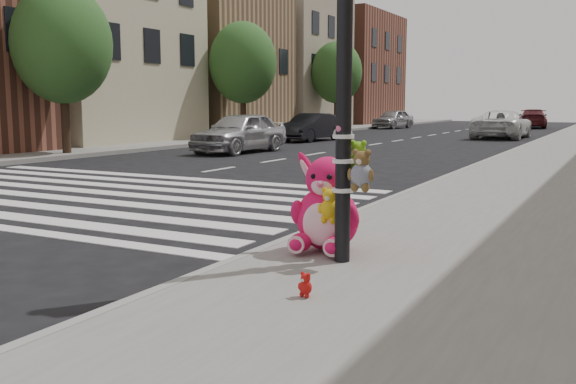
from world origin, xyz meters
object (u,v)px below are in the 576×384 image
Objects in this scene: car_silver_far at (240,132)px; car_dark_far at (311,127)px; signal_pole at (346,102)px; car_white_near at (502,124)px; pink_bunny at (326,210)px; red_teddy at (305,285)px.

car_dark_far is at bearing 98.57° from car_silver_far.
signal_pole reaches higher than car_dark_far.
pink_bunny is at bearing 96.27° from car_white_near.
signal_pole is at bearing 112.88° from red_teddy.
car_white_near is (7.47, 6.59, 0.06)m from car_dark_far.
signal_pole reaches higher than car_white_near.
signal_pole is 2.03m from red_teddy.
car_silver_far is at bearing 138.13° from red_teddy.
pink_bunny is 1.79m from red_teddy.
car_silver_far is 1.10× the size of car_dark_far.
signal_pole is 16.71m from car_silver_far.
signal_pole is 18.48× the size of red_teddy.
car_white_near is at bearing 110.69° from red_teddy.
car_white_near is (-3.14, 27.60, -1.08)m from signal_pole.
red_teddy is at bearing -53.52° from car_silver_far.
car_silver_far reaches higher than car_white_near.
signal_pole is 27.80m from car_white_near.
red_teddy is at bearing -59.13° from car_dark_far.
pink_bunny is 5.17× the size of red_teddy.
car_white_near is (-3.35, 28.92, 0.45)m from red_teddy.
signal_pole is at bearing -51.57° from car_silver_far.
car_white_near is at bearing 46.47° from car_dark_far.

